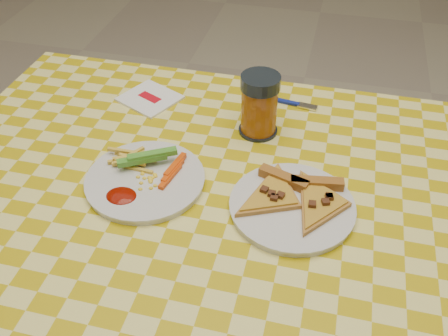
{
  "coord_description": "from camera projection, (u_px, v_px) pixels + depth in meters",
  "views": [
    {
      "loc": [
        0.14,
        -0.66,
        1.41
      ],
      "look_at": [
        -0.04,
        0.06,
        0.78
      ],
      "focal_mm": 40.0,
      "sensor_mm": 36.0,
      "label": 1
    }
  ],
  "objects": [
    {
      "name": "fries_veggies",
      "position": [
        143.0,
        169.0,
        0.97
      ],
      "size": [
        0.18,
        0.16,
        0.04
      ],
      "color": "#E7C349",
      "rests_on": "plate_left"
    },
    {
      "name": "table",
      "position": [
        235.0,
        224.0,
        0.99
      ],
      "size": [
        1.28,
        0.88,
        0.76
      ],
      "color": "white",
      "rests_on": "ground"
    },
    {
      "name": "drink_glass",
      "position": [
        259.0,
        105.0,
        1.06
      ],
      "size": [
        0.09,
        0.09,
        0.14
      ],
      "color": "black",
      "rests_on": "table"
    },
    {
      "name": "plate_right",
      "position": [
        292.0,
        207.0,
        0.92
      ],
      "size": [
        0.28,
        0.28,
        0.01
      ],
      "primitive_type": "cylinder",
      "rotation": [
        0.0,
        0.0,
        0.28
      ],
      "color": "silver",
      "rests_on": "table"
    },
    {
      "name": "napkin",
      "position": [
        150.0,
        98.0,
        1.2
      ],
      "size": [
        0.16,
        0.16,
        0.01
      ],
      "rotation": [
        0.0,
        0.0,
        -0.44
      ],
      "color": "white",
      "rests_on": "table"
    },
    {
      "name": "pizza_slices",
      "position": [
        295.0,
        197.0,
        0.92
      ],
      "size": [
        0.25,
        0.22,
        0.02
      ],
      "color": "#B08136",
      "rests_on": "plate_right"
    },
    {
      "name": "plate_left",
      "position": [
        145.0,
        181.0,
        0.97
      ],
      "size": [
        0.3,
        0.3,
        0.01
      ],
      "primitive_type": "cylinder",
      "rotation": [
        0.0,
        0.0,
        -0.39
      ],
      "color": "silver",
      "rests_on": "table"
    },
    {
      "name": "fork",
      "position": [
        288.0,
        102.0,
        1.18
      ],
      "size": [
        0.14,
        0.04,
        0.01
      ],
      "rotation": [
        0.0,
        0.0,
        -0.14
      ],
      "color": "navy",
      "rests_on": "table"
    }
  ]
}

